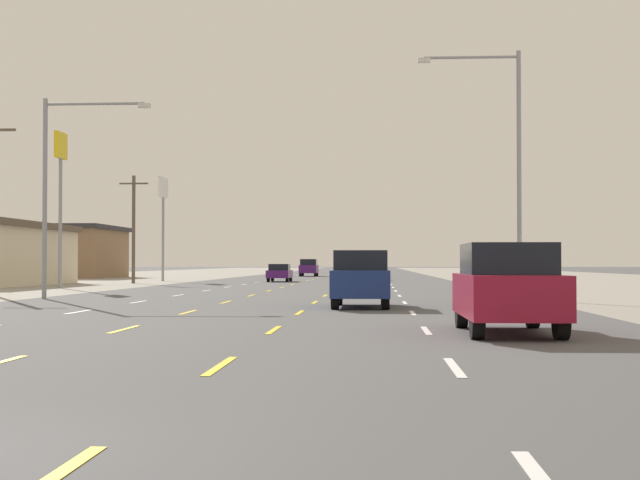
{
  "coord_description": "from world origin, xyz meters",
  "views": [
    {
      "loc": [
        4.06,
        -6.97,
        1.55
      ],
      "look_at": [
        -0.37,
        69.49,
        3.43
      ],
      "focal_mm": 52.47,
      "sensor_mm": 36.0,
      "label": 1
    }
  ],
  "objects_px": {
    "pole_sign_left_row_1": "(61,173)",
    "streetlight_left_row_0": "(58,180)",
    "pole_sign_left_row_2": "(163,200)",
    "sedan_inner_left_mid": "(280,273)",
    "suv_inner_left_far": "(309,267)",
    "sedan_inner_right_midfar": "(370,272)",
    "suv_inner_right_near": "(361,278)",
    "streetlight_right_row_0": "(509,156)",
    "suv_far_right_nearest": "(507,287)"
  },
  "relations": [
    {
      "from": "suv_far_right_nearest",
      "to": "sedan_inner_right_midfar",
      "type": "bearing_deg",
      "value": 92.94
    },
    {
      "from": "pole_sign_left_row_1",
      "to": "streetlight_right_row_0",
      "type": "bearing_deg",
      "value": -33.59
    },
    {
      "from": "suv_inner_right_near",
      "to": "streetlight_right_row_0",
      "type": "bearing_deg",
      "value": 47.75
    },
    {
      "from": "pole_sign_left_row_2",
      "to": "suv_far_right_nearest",
      "type": "bearing_deg",
      "value": -70.1
    },
    {
      "from": "sedan_inner_right_midfar",
      "to": "pole_sign_left_row_1",
      "type": "relative_size",
      "value": 0.47
    },
    {
      "from": "pole_sign_left_row_1",
      "to": "sedan_inner_left_mid",
      "type": "bearing_deg",
      "value": 60.97
    },
    {
      "from": "sedan_inner_left_mid",
      "to": "pole_sign_left_row_2",
      "type": "distance_m",
      "value": 12.01
    },
    {
      "from": "sedan_inner_left_mid",
      "to": "streetlight_right_row_0",
      "type": "distance_m",
      "value": 39.75
    },
    {
      "from": "sedan_inner_right_midfar",
      "to": "streetlight_left_row_0",
      "type": "relative_size",
      "value": 0.52
    },
    {
      "from": "sedan_inner_right_midfar",
      "to": "pole_sign_left_row_2",
      "type": "distance_m",
      "value": 19.68
    },
    {
      "from": "streetlight_right_row_0",
      "to": "suv_inner_right_near",
      "type": "bearing_deg",
      "value": -132.25
    },
    {
      "from": "pole_sign_left_row_1",
      "to": "suv_far_right_nearest",
      "type": "bearing_deg",
      "value": -57.92
    },
    {
      "from": "pole_sign_left_row_1",
      "to": "streetlight_right_row_0",
      "type": "xyz_separation_m",
      "value": [
        24.84,
        -16.49,
        -1.01
      ]
    },
    {
      "from": "sedan_inner_right_midfar",
      "to": "streetlight_right_row_0",
      "type": "xyz_separation_m",
      "value": [
        6.03,
        -45.22,
        5.29
      ]
    },
    {
      "from": "suv_far_right_nearest",
      "to": "sedan_inner_left_mid",
      "type": "bearing_deg",
      "value": 100.85
    },
    {
      "from": "suv_inner_right_near",
      "to": "suv_far_right_nearest",
      "type": "bearing_deg",
      "value": -74.26
    },
    {
      "from": "suv_inner_right_near",
      "to": "pole_sign_left_row_1",
      "type": "height_order",
      "value": "pole_sign_left_row_1"
    },
    {
      "from": "pole_sign_left_row_1",
      "to": "streetlight_left_row_0",
      "type": "bearing_deg",
      "value": -71.52
    },
    {
      "from": "streetlight_left_row_0",
      "to": "streetlight_right_row_0",
      "type": "height_order",
      "value": "streetlight_right_row_0"
    },
    {
      "from": "suv_far_right_nearest",
      "to": "pole_sign_left_row_1",
      "type": "height_order",
      "value": "pole_sign_left_row_1"
    },
    {
      "from": "suv_inner_right_near",
      "to": "sedan_inner_left_mid",
      "type": "height_order",
      "value": "suv_inner_right_near"
    },
    {
      "from": "pole_sign_left_row_2",
      "to": "streetlight_left_row_0",
      "type": "height_order",
      "value": "pole_sign_left_row_2"
    },
    {
      "from": "suv_inner_left_far",
      "to": "streetlight_left_row_0",
      "type": "xyz_separation_m",
      "value": [
        -6.15,
        -67.74,
        4.12
      ]
    },
    {
      "from": "suv_far_right_nearest",
      "to": "streetlight_left_row_0",
      "type": "relative_size",
      "value": 0.56
    },
    {
      "from": "suv_inner_left_far",
      "to": "pole_sign_left_row_1",
      "type": "relative_size",
      "value": 0.51
    },
    {
      "from": "suv_inner_left_far",
      "to": "pole_sign_left_row_2",
      "type": "xyz_separation_m",
      "value": [
        -10.4,
        -28.94,
        5.91
      ]
    },
    {
      "from": "sedan_inner_left_mid",
      "to": "streetlight_right_row_0",
      "type": "relative_size",
      "value": 0.43
    },
    {
      "from": "pole_sign_left_row_1",
      "to": "streetlight_left_row_0",
      "type": "relative_size",
      "value": 1.1
    },
    {
      "from": "streetlight_left_row_0",
      "to": "suv_inner_left_far",
      "type": "bearing_deg",
      "value": 84.81
    },
    {
      "from": "pole_sign_left_row_2",
      "to": "streetlight_left_row_0",
      "type": "distance_m",
      "value": 39.08
    },
    {
      "from": "sedan_inner_right_midfar",
      "to": "pole_sign_left_row_1",
      "type": "height_order",
      "value": "pole_sign_left_row_1"
    },
    {
      "from": "suv_inner_left_far",
      "to": "streetlight_left_row_0",
      "type": "relative_size",
      "value": 0.56
    },
    {
      "from": "suv_inner_right_near",
      "to": "streetlight_left_row_0",
      "type": "xyz_separation_m",
      "value": [
        -13.2,
        6.75,
        4.12
      ]
    },
    {
      "from": "suv_far_right_nearest",
      "to": "pole_sign_left_row_2",
      "type": "height_order",
      "value": "pole_sign_left_row_2"
    },
    {
      "from": "streetlight_left_row_0",
      "to": "streetlight_right_row_0",
      "type": "relative_size",
      "value": 0.83
    },
    {
      "from": "suv_inner_right_near",
      "to": "suv_inner_left_far",
      "type": "xyz_separation_m",
      "value": [
        -7.05,
        74.49,
        0.0
      ]
    },
    {
      "from": "suv_inner_left_far",
      "to": "sedan_inner_right_midfar",
      "type": "bearing_deg",
      "value": -72.39
    },
    {
      "from": "pole_sign_left_row_1",
      "to": "pole_sign_left_row_2",
      "type": "bearing_deg",
      "value": 86.76
    },
    {
      "from": "suv_inner_right_near",
      "to": "suv_inner_left_far",
      "type": "bearing_deg",
      "value": 95.4
    },
    {
      "from": "suv_far_right_nearest",
      "to": "suv_inner_right_near",
      "type": "relative_size",
      "value": 1.0
    },
    {
      "from": "sedan_inner_right_midfar",
      "to": "suv_far_right_nearest",
      "type": "bearing_deg",
      "value": -87.06
    },
    {
      "from": "suv_inner_left_far",
      "to": "sedan_inner_left_mid",
      "type": "bearing_deg",
      "value": -90.48
    },
    {
      "from": "suv_inner_left_far",
      "to": "pole_sign_left_row_2",
      "type": "distance_m",
      "value": 31.31
    },
    {
      "from": "suv_inner_left_far",
      "to": "streetlight_left_row_0",
      "type": "distance_m",
      "value": 68.15
    },
    {
      "from": "suv_far_right_nearest",
      "to": "suv_inner_right_near",
      "type": "distance_m",
      "value": 12.47
    },
    {
      "from": "suv_inner_right_near",
      "to": "pole_sign_left_row_1",
      "type": "relative_size",
      "value": 0.51
    },
    {
      "from": "suv_inner_right_near",
      "to": "sedan_inner_right_midfar",
      "type": "xyz_separation_m",
      "value": [
        0.1,
        51.97,
        -0.27
      ]
    },
    {
      "from": "pole_sign_left_row_2",
      "to": "streetlight_right_row_0",
      "type": "xyz_separation_m",
      "value": [
        23.57,
        -38.8,
        -0.89
      ]
    },
    {
      "from": "sedan_inner_left_mid",
      "to": "streetlight_left_row_0",
      "type": "height_order",
      "value": "streetlight_left_row_0"
    },
    {
      "from": "suv_inner_right_near",
      "to": "pole_sign_left_row_2",
      "type": "height_order",
      "value": "pole_sign_left_row_2"
    }
  ]
}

